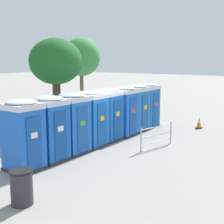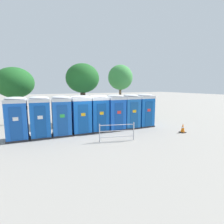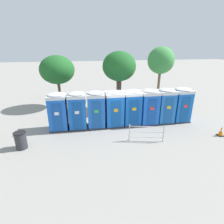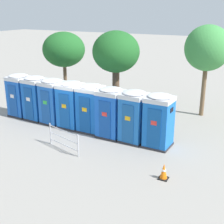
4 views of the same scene
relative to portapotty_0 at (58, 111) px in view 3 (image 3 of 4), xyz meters
name	(u,v)px [view 3 (image 3 of 4)]	position (x,y,z in m)	size (l,w,h in m)	color
ground_plane	(122,123)	(4.41, 0.05, -1.28)	(120.00, 120.00, 0.00)	gray
portapotty_0	(58,111)	(0.00, 0.00, 0.00)	(1.25, 1.26, 2.54)	#2D2D33
portapotty_1	(77,110)	(1.26, -0.05, 0.00)	(1.23, 1.26, 2.54)	#2D2D33
portapotty_2	(96,109)	(2.51, -0.11, 0.00)	(1.27, 1.29, 2.54)	#2D2D33
portapotty_3	(114,108)	(3.77, -0.16, 0.00)	(1.26, 1.22, 2.54)	#2D2D33
portapotty_4	(132,107)	(5.03, -0.17, 0.00)	(1.24, 1.22, 2.54)	#2D2D33
portapotty_5	(149,107)	(6.28, -0.32, 0.00)	(1.28, 1.25, 2.54)	#2D2D33
portapotty_6	(165,106)	(7.54, -0.34, 0.00)	(1.26, 1.29, 2.54)	#2D2D33
portapotty_7	(181,105)	(8.80, -0.35, 0.00)	(1.26, 1.24, 2.54)	#2D2D33
street_tree_0	(57,70)	(-0.22, 4.86, 2.10)	(2.99, 2.99, 4.63)	brown
street_tree_1	(161,61)	(9.62, 5.13, 2.72)	(2.59, 2.59, 5.33)	brown
street_tree_2	(119,67)	(4.88, 2.99, 2.43)	(2.75, 2.75, 4.99)	#4C3826
trash_can	(21,140)	(-1.89, -2.06, -0.79)	(0.63, 0.63, 0.98)	#2D2D33
traffic_cone	(221,131)	(10.02, -3.07, -0.97)	(0.36, 0.36, 0.64)	black
event_barrier	(146,132)	(5.14, -2.74, -0.72)	(1.99, 0.59, 1.05)	#B7B7BC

